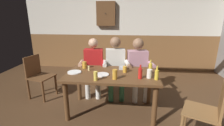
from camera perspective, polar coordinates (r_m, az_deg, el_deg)
ground_plane at (r=2.96m, az=-0.47°, el=-17.99°), size 7.05×7.05×0.00m
back_wall_upper at (r=5.13m, az=3.01°, el=17.11°), size 5.87×0.12×1.31m
back_wall_wainscot at (r=5.25m, az=2.81°, el=3.93°), size 5.87×0.12×1.09m
dining_table at (r=2.81m, az=-0.14°, el=-5.76°), size 1.56×0.86×0.72m
person_0 at (r=3.48m, az=-6.51°, el=-0.46°), size 0.56×0.55×1.22m
person_1 at (r=3.40m, az=1.23°, el=-0.47°), size 0.57×0.57×1.25m
person_2 at (r=3.40m, az=9.15°, el=-0.80°), size 0.59×0.58×1.23m
chair_empty_near_right at (r=3.73m, az=-24.53°, el=-3.89°), size 0.54×0.54×0.88m
chair_empty_near_left at (r=2.52m, az=30.81°, el=-14.47°), size 0.59×0.59×0.88m
table_candle at (r=2.94m, az=-8.11°, el=-1.86°), size 0.04×0.04×0.08m
condiment_caddy at (r=2.98m, az=3.85°, el=-1.74°), size 0.14×0.10×0.05m
plate_0 at (r=2.89m, az=-13.07°, el=-3.14°), size 0.24×0.24×0.01m
plate_1 at (r=2.70m, az=-3.49°, el=-4.09°), size 0.23×0.23×0.01m
bottle_0 at (r=2.56m, az=9.88°, el=-3.50°), size 0.06×0.06×0.22m
bottle_1 at (r=2.57m, az=15.43°, el=-3.86°), size 0.06×0.06×0.22m
bottle_2 at (r=2.79m, az=13.33°, el=-1.87°), size 0.06×0.06×0.25m
pint_glass_0 at (r=2.62m, az=12.98°, el=-3.67°), size 0.08×0.08×0.14m
pint_glass_1 at (r=2.47m, az=-5.77°, el=-4.57°), size 0.06×0.06×0.14m
pint_glass_2 at (r=2.51m, az=1.01°, el=-4.02°), size 0.08×0.08×0.15m
pint_glass_3 at (r=3.06m, az=-9.65°, el=-0.70°), size 0.08×0.08×0.13m
pint_glass_4 at (r=2.82m, az=4.52°, el=-2.21°), size 0.07×0.07×0.11m
wall_dart_cabinet at (r=5.04m, az=-2.17°, el=16.94°), size 0.56×0.15×0.70m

